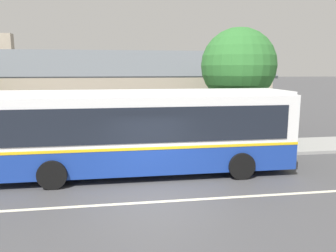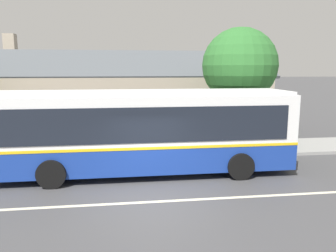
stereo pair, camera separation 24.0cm
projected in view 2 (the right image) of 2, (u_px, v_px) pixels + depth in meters
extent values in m
plane|color=#424244|center=(153.00, 202.00, 10.05)|extent=(300.00, 300.00, 0.00)
cube|color=gray|center=(142.00, 151.00, 15.89)|extent=(60.00, 3.00, 0.15)
cube|color=beige|center=(153.00, 202.00, 10.05)|extent=(60.00, 0.16, 0.01)
cube|color=tan|center=(100.00, 103.00, 21.85)|extent=(20.61, 8.05, 3.55)
cube|color=#4C5156|center=(96.00, 63.00, 19.43)|extent=(21.21, 4.08, 1.76)
cube|color=#4C5156|center=(101.00, 64.00, 23.36)|extent=(21.21, 4.08, 1.76)
cube|color=tan|center=(10.00, 43.00, 21.22)|extent=(0.70, 0.70, 1.20)
cube|color=black|center=(95.00, 107.00, 17.86)|extent=(1.10, 0.06, 1.30)
cube|color=black|center=(223.00, 105.00, 18.80)|extent=(1.10, 0.06, 1.30)
cube|color=#4C3323|center=(152.00, 122.00, 18.42)|extent=(1.00, 0.06, 2.10)
cube|color=navy|center=(142.00, 154.00, 12.72)|extent=(11.47, 2.52, 0.96)
cube|color=gold|center=(142.00, 141.00, 12.63)|extent=(11.49, 2.54, 0.10)
cube|color=white|center=(141.00, 117.00, 12.47)|extent=(11.47, 2.52, 1.75)
cube|color=white|center=(141.00, 93.00, 12.31)|extent=(11.24, 2.40, 0.12)
cube|color=black|center=(140.00, 115.00, 13.73)|extent=(10.54, 0.05, 1.25)
cube|color=black|center=(143.00, 125.00, 11.26)|extent=(10.54, 0.05, 1.25)
cube|color=black|center=(283.00, 117.00, 13.25)|extent=(0.04, 2.20, 1.25)
cube|color=black|center=(285.00, 96.00, 13.11)|extent=(0.04, 1.75, 0.24)
cube|color=black|center=(281.00, 158.00, 13.55)|extent=(0.08, 2.50, 0.28)
cube|color=#197233|center=(106.00, 148.00, 13.77)|extent=(3.21, 0.04, 0.67)
cube|color=black|center=(241.00, 127.00, 14.43)|extent=(0.90, 0.03, 2.46)
cylinder|color=black|center=(221.00, 150.00, 14.46)|extent=(1.00, 0.28, 1.00)
cylinder|color=black|center=(240.00, 166.00, 12.02)|extent=(1.00, 0.28, 1.00)
cylinder|color=black|center=(64.00, 155.00, 13.57)|extent=(1.00, 0.28, 1.00)
cylinder|color=black|center=(51.00, 174.00, 11.13)|extent=(1.00, 0.28, 1.00)
cylinder|color=#4C3828|center=(238.00, 119.00, 16.94)|extent=(0.37, 0.37, 2.97)
sphere|color=#2D6B2D|center=(240.00, 65.00, 16.47)|extent=(3.78, 3.78, 3.78)
sphere|color=#2D6B2D|center=(244.00, 77.00, 17.07)|extent=(2.48, 2.48, 2.48)
cylinder|color=gray|center=(291.00, 126.00, 15.62)|extent=(0.07, 0.07, 2.40)
cube|color=#1959A5|center=(292.00, 106.00, 15.43)|extent=(0.36, 0.03, 0.48)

